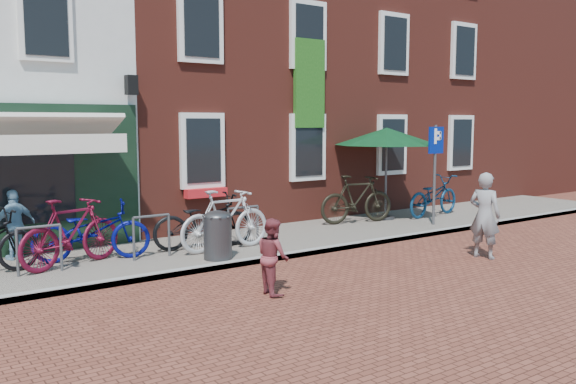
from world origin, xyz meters
TOP-DOWN VIEW (x-y plane):
  - ground at (0.00, 0.00)m, footprint 80.00×80.00m
  - sidewalk at (1.00, 1.50)m, footprint 24.00×3.00m
  - building_brick_mid at (2.00, 7.00)m, footprint 6.00×8.00m
  - building_brick_right at (8.00, 7.00)m, footprint 6.00×8.00m
  - filler_right at (14.50, 7.00)m, footprint 7.00×8.00m
  - litter_bin at (-0.52, 0.44)m, footprint 0.53×0.53m
  - parking_sign at (5.72, 0.68)m, footprint 0.50×0.08m
  - parasol at (5.36, 2.02)m, footprint 2.71×2.71m
  - woman at (3.97, -2.11)m, footprint 0.55×0.70m
  - boy at (-0.79, -1.79)m, footprint 0.53×0.64m
  - cafe_person at (-3.59, 2.60)m, footprint 0.83×0.53m
  - bicycle_1 at (-2.91, 1.42)m, footprint 2.11×1.21m
  - bicycle_2 at (-2.47, 1.67)m, footprint 2.22×1.27m
  - bicycle_3 at (-0.01, 1.03)m, footprint 2.06×0.68m
  - bicycle_4 at (-0.26, 1.47)m, footprint 2.19×1.05m
  - bicycle_5 at (4.31, 1.97)m, footprint 2.11×0.98m
  - bicycle_6 at (6.77, 1.62)m, footprint 2.17×0.99m

SIDE VIEW (x-z plane):
  - ground at x=0.00m, z-range 0.00..0.00m
  - sidewalk at x=1.00m, z-range 0.00..0.10m
  - boy at x=-0.79m, z-range 0.00..1.18m
  - litter_bin at x=-0.52m, z-range 0.12..1.09m
  - bicycle_2 at x=-2.47m, z-range 0.10..1.20m
  - bicycle_4 at x=-0.26m, z-range 0.10..1.20m
  - bicycle_6 at x=6.77m, z-range 0.10..1.20m
  - bicycle_1 at x=-2.91m, z-range 0.10..1.32m
  - bicycle_3 at x=-0.01m, z-range 0.10..1.32m
  - bicycle_5 at x=4.31m, z-range 0.10..1.32m
  - cafe_person at x=-3.59m, z-range 0.10..1.41m
  - woman at x=3.97m, z-range 0.00..1.68m
  - parking_sign at x=5.72m, z-range 0.55..3.02m
  - parasol at x=5.36m, z-range 1.11..3.61m
  - filler_right at x=14.50m, z-range 0.00..9.00m
  - building_brick_mid at x=2.00m, z-range 0.00..10.00m
  - building_brick_right at x=8.00m, z-range 0.00..10.00m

